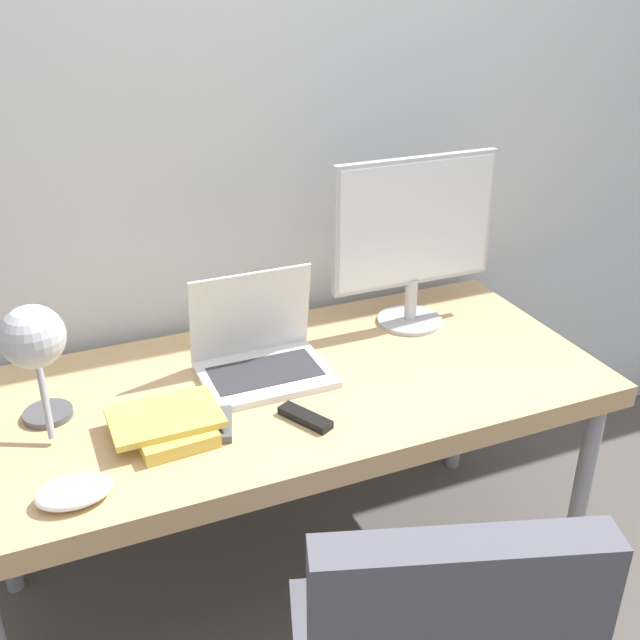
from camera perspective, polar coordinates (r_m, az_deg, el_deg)
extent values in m
cube|color=silver|center=(2.13, -7.26, 14.86)|extent=(8.00, 0.05, 2.60)
cube|color=tan|center=(1.96, -2.59, -5.46)|extent=(1.65, 0.75, 0.06)
cylinder|color=gray|center=(2.30, 19.22, -12.63)|extent=(0.05, 0.05, 0.65)
cylinder|color=gray|center=(2.69, 10.59, -5.21)|extent=(0.05, 0.05, 0.65)
cube|color=silver|center=(1.96, -4.19, -4.18)|extent=(0.33, 0.25, 0.02)
cube|color=#2D2D33|center=(1.96, -4.20, -3.93)|extent=(0.28, 0.15, 0.00)
cube|color=silver|center=(1.99, -5.31, 0.52)|extent=(0.33, 0.05, 0.25)
cube|color=black|center=(1.98, -5.29, 0.49)|extent=(0.30, 0.04, 0.22)
cylinder|color=#B7B7BC|center=(2.26, 6.84, -0.01)|extent=(0.19, 0.19, 0.01)
cylinder|color=#B7B7BC|center=(2.23, 6.94, 1.59)|extent=(0.04, 0.04, 0.13)
cube|color=#B7B7BC|center=(2.14, 7.22, 7.41)|extent=(0.50, 0.02, 0.37)
cube|color=silver|center=(2.13, 7.39, 7.31)|extent=(0.48, 0.00, 0.35)
cylinder|color=#4C4C51|center=(1.92, -20.01, -6.73)|extent=(0.12, 0.12, 0.02)
cylinder|color=#99999E|center=(1.79, -20.52, -4.03)|extent=(0.02, 0.14, 0.27)
sphere|color=#B2B2B7|center=(1.68, -21.05, -1.19)|extent=(0.14, 0.14, 0.14)
cube|color=gold|center=(1.76, -11.18, -8.21)|extent=(0.18, 0.20, 0.03)
cube|color=gold|center=(1.77, -11.75, -7.23)|extent=(0.25, 0.18, 0.02)
cube|color=black|center=(1.79, -1.14, -7.44)|extent=(0.10, 0.14, 0.02)
cube|color=#4C4C51|center=(1.78, -7.38, -7.88)|extent=(0.08, 0.14, 0.02)
ellipsoid|color=white|center=(1.63, -18.23, -12.31)|extent=(0.16, 0.11, 0.04)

